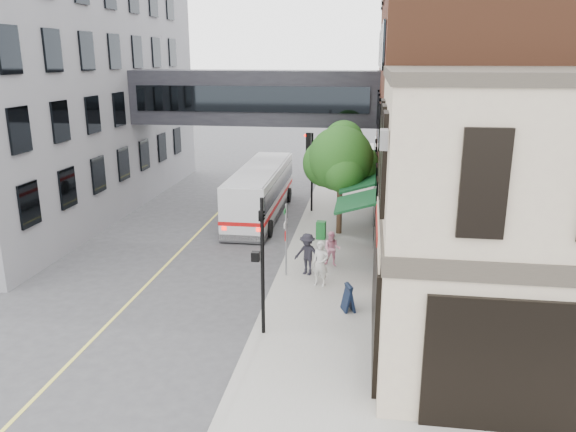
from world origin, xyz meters
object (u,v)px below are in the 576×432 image
(pedestrian_c, at_px, (307,254))
(newspaper_box, at_px, (321,230))
(pedestrian_a, at_px, (320,264))
(sandwich_board, at_px, (348,298))
(bus, at_px, (261,190))
(pedestrian_b, at_px, (332,249))

(pedestrian_c, bearing_deg, newspaper_box, 110.08)
(pedestrian_a, distance_m, newspaper_box, 5.83)
(newspaper_box, height_order, sandwich_board, sandwich_board)
(bus, bearing_deg, newspaper_box, -47.12)
(bus, xyz_separation_m, pedestrian_c, (3.63, -8.80, -0.53))
(pedestrian_a, height_order, pedestrian_c, pedestrian_a)
(pedestrian_c, bearing_deg, bus, 134.35)
(bus, height_order, newspaper_box, bus)
(pedestrian_c, height_order, newspaper_box, pedestrian_c)
(sandwich_board, bearing_deg, pedestrian_b, 80.10)
(bus, height_order, pedestrian_c, bus)
(pedestrian_c, distance_m, sandwich_board, 3.70)
(bus, relative_size, pedestrian_b, 6.84)
(pedestrian_a, bearing_deg, pedestrian_c, 135.24)
(pedestrian_c, distance_m, newspaper_box, 4.75)
(bus, xyz_separation_m, pedestrian_b, (4.56, -7.66, -0.65))
(pedestrian_c, bearing_deg, sandwich_board, -38.56)
(pedestrian_b, bearing_deg, pedestrian_c, -121.97)
(pedestrian_b, height_order, pedestrian_c, pedestrian_c)
(bus, xyz_separation_m, pedestrian_a, (4.27, -9.87, -0.50))
(pedestrian_a, bearing_deg, sandwich_board, -46.47)
(bus, height_order, sandwich_board, bus)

